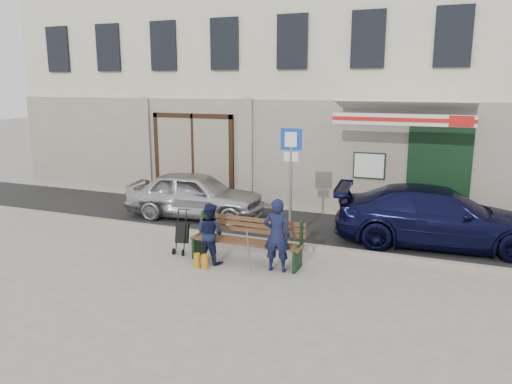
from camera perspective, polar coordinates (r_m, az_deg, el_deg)
The scene contains 11 objects.
ground at distance 10.59m, azimuth -4.66°, elevation -7.96°, with size 80.00×80.00×0.00m, color #9E9991.
asphalt_lane at distance 13.29m, azimuth 1.37°, elevation -3.67°, with size 60.00×3.20×0.01m, color #282828.
curb at distance 11.85m, azimuth -1.39°, elevation -5.38°, with size 60.00×0.18×0.12m, color #9E9384.
building at distance 17.93m, azimuth 7.83°, elevation 16.39°, with size 20.00×8.27×10.00m.
car_silver at distance 13.89m, azimuth -6.96°, elevation -0.31°, with size 1.53×3.81×1.30m, color #B4B5BA.
car_navy at distance 12.14m, azimuth 20.13°, elevation -2.69°, with size 1.90×4.67×1.36m, color black.
parking_sign at distance 11.47m, azimuth 4.00°, elevation 2.88°, with size 0.49×0.09×2.67m.
bench at distance 10.41m, azimuth -1.35°, elevation -5.62°, with size 2.40×1.17×0.98m.
man at distance 9.85m, azimuth 2.41°, elevation -4.94°, with size 0.54×0.35×1.48m, color #131836.
woman at distance 10.39m, azimuth -5.28°, elevation -4.68°, with size 0.62×0.48×1.27m, color #121834.
stroller at distance 11.10m, azimuth -8.45°, elevation -4.77°, with size 0.32×0.43×0.96m.
Camera 1 is at (4.52, -8.85, 3.66)m, focal length 35.00 mm.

